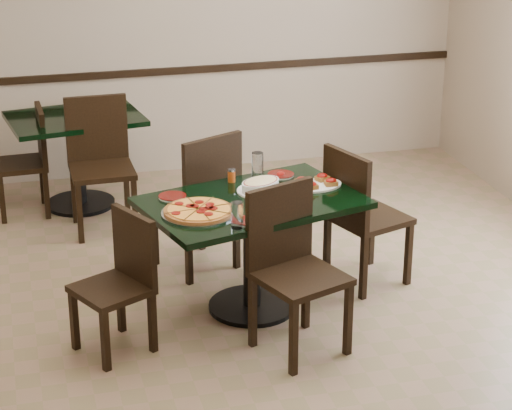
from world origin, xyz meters
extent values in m
plane|color=#80614A|center=(0.00, 0.00, 0.00)|extent=(5.50, 5.50, 0.00)
plane|color=gray|center=(0.00, 2.75, 1.40)|extent=(5.00, 0.00, 5.00)
plane|color=gray|center=(0.00, -2.75, 1.40)|extent=(5.00, 0.00, 5.00)
cube|color=black|center=(0.00, 2.73, 0.90)|extent=(5.00, 0.03, 0.06)
cube|color=black|center=(-0.02, 0.01, 0.73)|extent=(1.48, 1.16, 0.04)
cylinder|color=black|center=(-0.02, 0.01, 0.35)|extent=(0.11, 0.11, 0.71)
cylinder|color=black|center=(-0.02, 0.01, 0.01)|extent=(0.56, 0.56, 0.03)
cube|color=black|center=(-0.93, 2.09, 0.73)|extent=(1.11, 0.88, 0.04)
cylinder|color=black|center=(-0.93, 2.09, 0.35)|extent=(0.11, 0.11, 0.71)
cylinder|color=black|center=(-0.93, 2.09, 0.01)|extent=(0.55, 0.55, 0.03)
cube|color=black|center=(-0.25, 0.73, 0.48)|extent=(0.62, 0.62, 0.04)
cube|color=black|center=(-0.16, 0.53, 0.75)|extent=(0.44, 0.24, 0.50)
cube|color=black|center=(-0.15, 1.00, 0.23)|extent=(0.05, 0.05, 0.46)
cube|color=black|center=(0.02, 0.63, 0.23)|extent=(0.05, 0.05, 0.46)
cube|color=black|center=(-0.52, 0.82, 0.23)|extent=(0.05, 0.05, 0.46)
cube|color=black|center=(-0.35, 0.45, 0.23)|extent=(0.05, 0.05, 0.46)
cube|color=black|center=(0.12, -0.57, 0.47)|extent=(0.59, 0.59, 0.04)
cube|color=black|center=(0.05, -0.38, 0.74)|extent=(0.44, 0.20, 0.49)
cube|color=black|center=(0.01, -0.83, 0.23)|extent=(0.05, 0.05, 0.45)
cube|color=black|center=(-0.13, -0.46, 0.23)|extent=(0.05, 0.05, 0.45)
cube|color=black|center=(0.38, -0.69, 0.23)|extent=(0.05, 0.05, 0.45)
cube|color=black|center=(0.24, -0.32, 0.23)|extent=(0.05, 0.05, 0.45)
cube|color=black|center=(0.83, 0.21, 0.46)|extent=(0.57, 0.57, 0.04)
cube|color=black|center=(0.64, 0.14, 0.72)|extent=(0.19, 0.44, 0.48)
cube|color=black|center=(1.08, 0.09, 0.22)|extent=(0.05, 0.05, 0.44)
cube|color=black|center=(0.72, -0.04, 0.22)|extent=(0.05, 0.05, 0.44)
cube|color=black|center=(0.95, 0.46, 0.22)|extent=(0.05, 0.05, 0.44)
cube|color=black|center=(0.58, 0.33, 0.22)|extent=(0.05, 0.05, 0.44)
cube|color=black|center=(-0.94, -0.31, 0.40)|extent=(0.52, 0.52, 0.04)
cube|color=black|center=(-0.79, -0.23, 0.63)|extent=(0.21, 0.36, 0.42)
cube|color=black|center=(-1.16, -0.23, 0.19)|extent=(0.05, 0.05, 0.38)
cube|color=black|center=(-0.87, -0.08, 0.19)|extent=(0.05, 0.05, 0.38)
cube|color=black|center=(-1.01, -0.53, 0.19)|extent=(0.05, 0.05, 0.38)
cube|color=black|center=(-0.72, -0.38, 0.19)|extent=(0.05, 0.05, 0.38)
cube|color=black|center=(-0.79, 1.54, 0.48)|extent=(0.47, 0.47, 0.04)
cube|color=black|center=(-0.80, 1.75, 0.75)|extent=(0.47, 0.05, 0.50)
cube|color=black|center=(-0.99, 1.33, 0.23)|extent=(0.04, 0.04, 0.46)
cube|color=black|center=(-1.00, 1.73, 0.23)|extent=(0.04, 0.04, 0.46)
cube|color=black|center=(-0.59, 1.34, 0.23)|extent=(0.04, 0.04, 0.46)
cube|color=black|center=(-0.59, 1.74, 0.23)|extent=(0.04, 0.04, 0.46)
cube|color=black|center=(-1.38, 2.03, 0.41)|extent=(0.41, 0.41, 0.04)
cube|color=black|center=(-1.20, 2.04, 0.64)|extent=(0.06, 0.40, 0.43)
cube|color=black|center=(-1.56, 2.19, 0.19)|extent=(0.04, 0.04, 0.39)
cube|color=black|center=(-1.22, 2.21, 0.19)|extent=(0.04, 0.04, 0.39)
cube|color=black|center=(-1.54, 1.86, 0.19)|extent=(0.04, 0.04, 0.39)
cube|color=black|center=(-1.20, 1.87, 0.19)|extent=(0.04, 0.04, 0.39)
cylinder|color=#B3B2B9|center=(-0.38, -0.13, 0.76)|extent=(0.45, 0.45, 0.01)
cylinder|color=brown|center=(-0.38, -0.13, 0.77)|extent=(0.42, 0.42, 0.02)
cylinder|color=orange|center=(-0.38, -0.13, 0.78)|extent=(0.37, 0.37, 0.01)
cylinder|color=white|center=(0.07, 0.13, 0.76)|extent=(0.30, 0.30, 0.01)
ellipsoid|color=beige|center=(0.07, 0.13, 0.82)|extent=(0.28, 0.25, 0.04)
ellipsoid|color=#955C29|center=(0.18, -0.18, 0.81)|extent=(0.20, 0.13, 0.08)
cylinder|color=white|center=(-0.12, -0.34, 0.76)|extent=(0.16, 0.16, 0.01)
cylinder|color=#3D0604|center=(-0.12, -0.34, 0.76)|extent=(0.17, 0.17, 0.00)
cylinder|color=white|center=(0.27, 0.38, 0.76)|extent=(0.17, 0.17, 0.01)
cylinder|color=#3D0604|center=(0.27, 0.38, 0.76)|extent=(0.17, 0.17, 0.00)
ellipsoid|color=#890607|center=(0.27, 0.38, 0.77)|extent=(0.05, 0.05, 0.02)
cylinder|color=white|center=(-0.49, 0.16, 0.76)|extent=(0.17, 0.17, 0.01)
cylinder|color=#3D0604|center=(-0.49, 0.16, 0.76)|extent=(0.17, 0.17, 0.00)
cube|color=white|center=(-0.10, -0.36, 0.75)|extent=(0.19, 0.19, 0.00)
cube|color=#B3B2B9|center=(-0.08, -0.36, 0.76)|extent=(0.09, 0.11, 0.00)
cylinder|color=silver|center=(0.12, 0.40, 0.83)|extent=(0.08, 0.08, 0.17)
cylinder|color=silver|center=(-0.21, -0.39, 0.83)|extent=(0.07, 0.07, 0.15)
cylinder|color=#BF4F14|center=(-0.07, 0.35, 0.79)|extent=(0.05, 0.05, 0.08)
cylinder|color=#B3B2B9|center=(-0.07, 0.35, 0.83)|extent=(0.05, 0.05, 0.01)
camera|label=1|loc=(-1.41, -5.54, 3.00)|focal=70.00mm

